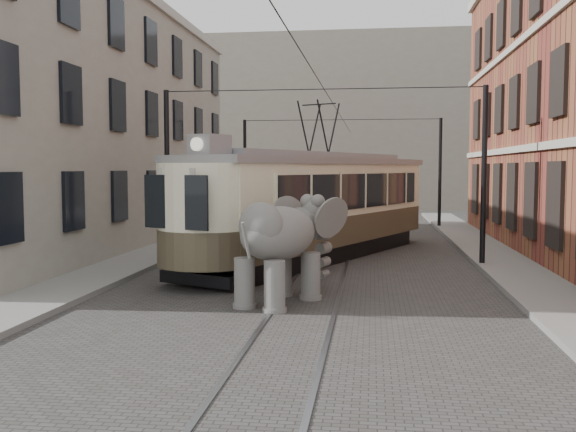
# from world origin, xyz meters

# --- Properties ---
(ground) EXTENTS (120.00, 120.00, 0.00)m
(ground) POSITION_xyz_m (0.00, 0.00, 0.00)
(ground) COLOR #3E3C39
(tram_rails) EXTENTS (1.54, 80.00, 0.02)m
(tram_rails) POSITION_xyz_m (0.00, 0.00, 0.01)
(tram_rails) COLOR slate
(tram_rails) RESTS_ON ground
(sidewalk_right) EXTENTS (2.00, 60.00, 0.15)m
(sidewalk_right) POSITION_xyz_m (6.00, 0.00, 0.07)
(sidewalk_right) COLOR slate
(sidewalk_right) RESTS_ON ground
(sidewalk_left) EXTENTS (2.00, 60.00, 0.15)m
(sidewalk_left) POSITION_xyz_m (-6.50, 0.00, 0.07)
(sidewalk_left) COLOR slate
(sidewalk_left) RESTS_ON ground
(stucco_building) EXTENTS (7.00, 24.00, 10.00)m
(stucco_building) POSITION_xyz_m (-11.00, 10.00, 5.00)
(stucco_building) COLOR gray
(stucco_building) RESTS_ON ground
(distant_block) EXTENTS (28.00, 10.00, 14.00)m
(distant_block) POSITION_xyz_m (0.00, 40.00, 7.00)
(distant_block) COLOR gray
(distant_block) RESTS_ON ground
(catenary) EXTENTS (11.00, 30.20, 6.00)m
(catenary) POSITION_xyz_m (-0.20, 5.00, 3.00)
(catenary) COLOR black
(catenary) RESTS_ON ground
(tram) EXTENTS (8.40, 14.14, 5.62)m
(tram) POSITION_xyz_m (-0.37, 7.26, 2.81)
(tram) COLOR beige
(tram) RESTS_ON ground
(elephant) EXTENTS (3.93, 4.90, 2.64)m
(elephant) POSITION_xyz_m (-0.69, -0.59, 1.32)
(elephant) COLOR #5D5A56
(elephant) RESTS_ON ground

